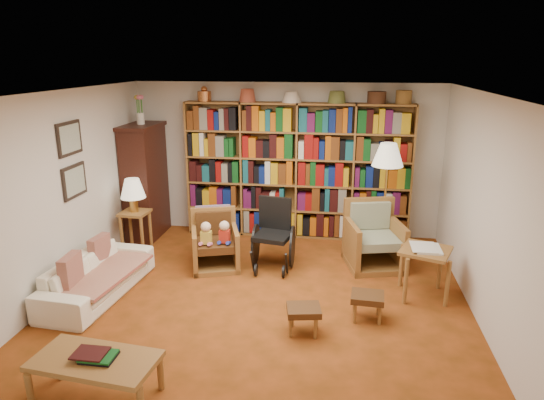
% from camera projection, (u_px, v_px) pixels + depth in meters
% --- Properties ---
extents(floor, '(5.00, 5.00, 0.00)m').
position_uv_depth(floor, '(262.00, 300.00, 5.97)').
color(floor, '#944016').
rests_on(floor, ground).
extents(ceiling, '(5.00, 5.00, 0.00)m').
position_uv_depth(ceiling, '(260.00, 93.00, 5.26)').
color(ceiling, white).
rests_on(ceiling, wall_back).
extents(wall_back, '(5.00, 0.00, 5.00)m').
position_uv_depth(wall_back, '(286.00, 160.00, 7.99)').
color(wall_back, silver).
rests_on(wall_back, floor).
extents(wall_front, '(5.00, 0.00, 5.00)m').
position_uv_depth(wall_front, '(199.00, 309.00, 3.24)').
color(wall_front, silver).
rests_on(wall_front, floor).
extents(wall_left, '(0.00, 5.00, 5.00)m').
position_uv_depth(wall_left, '(61.00, 195.00, 5.96)').
color(wall_left, silver).
rests_on(wall_left, floor).
extents(wall_right, '(0.00, 5.00, 5.00)m').
position_uv_depth(wall_right, '(487.00, 213.00, 5.27)').
color(wall_right, silver).
rests_on(wall_right, floor).
extents(bookshelf, '(3.60, 0.30, 2.42)m').
position_uv_depth(bookshelf, '(297.00, 167.00, 7.82)').
color(bookshelf, brown).
rests_on(bookshelf, floor).
extents(curio_cabinet, '(0.50, 0.95, 2.40)m').
position_uv_depth(curio_cabinet, '(145.00, 180.00, 7.91)').
color(curio_cabinet, '#36170E').
rests_on(curio_cabinet, floor).
extents(framed_pictures, '(0.03, 0.52, 0.97)m').
position_uv_depth(framed_pictures, '(72.00, 160.00, 6.14)').
color(framed_pictures, black).
rests_on(framed_pictures, wall_left).
extents(sofa, '(1.79, 0.82, 0.51)m').
position_uv_depth(sofa, '(98.00, 276.00, 6.04)').
color(sofa, white).
rests_on(sofa, floor).
extents(sofa_throw, '(0.87, 1.42, 0.04)m').
position_uv_depth(sofa_throw, '(101.00, 273.00, 6.02)').
color(sofa_throw, '#C3B68E').
rests_on(sofa_throw, sofa).
extents(cushion_left, '(0.15, 0.37, 0.36)m').
position_uv_depth(cushion_left, '(100.00, 250.00, 6.34)').
color(cushion_left, maroon).
rests_on(cushion_left, sofa).
extents(cushion_right, '(0.14, 0.39, 0.39)m').
position_uv_depth(cushion_right, '(71.00, 273.00, 5.67)').
color(cushion_right, maroon).
rests_on(cushion_right, sofa).
extents(side_table_lamp, '(0.42, 0.42, 0.64)m').
position_uv_depth(side_table_lamp, '(135.00, 223.00, 7.35)').
color(side_table_lamp, brown).
rests_on(side_table_lamp, floor).
extents(table_lamp, '(0.37, 0.37, 0.51)m').
position_uv_depth(table_lamp, '(133.00, 190.00, 7.20)').
color(table_lamp, '#BD8D3C').
rests_on(table_lamp, side_table_lamp).
extents(armchair_leather, '(0.85, 0.85, 0.82)m').
position_uv_depth(armchair_leather, '(217.00, 243.00, 6.89)').
color(armchair_leather, brown).
rests_on(armchair_leather, floor).
extents(armchair_sage, '(0.92, 0.93, 0.92)m').
position_uv_depth(armchair_sage, '(374.00, 241.00, 6.94)').
color(armchair_sage, brown).
rests_on(armchair_sage, floor).
extents(wheelchair, '(0.56, 0.78, 0.98)m').
position_uv_depth(wheelchair, '(274.00, 236.00, 6.86)').
color(wheelchair, black).
rests_on(wheelchair, floor).
extents(floor_lamp, '(0.45, 0.45, 1.71)m').
position_uv_depth(floor_lamp, '(388.00, 159.00, 6.93)').
color(floor_lamp, '#BD8D3C').
rests_on(floor_lamp, floor).
extents(side_table_papers, '(0.72, 0.72, 0.66)m').
position_uv_depth(side_table_papers, '(425.00, 257.00, 5.93)').
color(side_table_papers, brown).
rests_on(side_table_papers, floor).
extents(footstool_a, '(0.41, 0.36, 0.30)m').
position_uv_depth(footstool_a, '(304.00, 312.00, 5.20)').
color(footstool_a, '#4D2B14').
rests_on(footstool_a, floor).
extents(footstool_b, '(0.39, 0.33, 0.31)m').
position_uv_depth(footstool_b, '(367.00, 299.00, 5.47)').
color(footstool_b, '#4D2B14').
rests_on(footstool_b, floor).
extents(coffee_table, '(1.11, 0.64, 0.47)m').
position_uv_depth(coffee_table, '(95.00, 363.00, 4.13)').
color(coffee_table, brown).
rests_on(coffee_table, floor).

